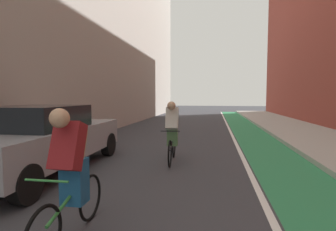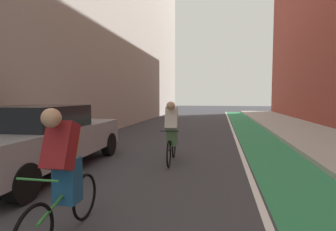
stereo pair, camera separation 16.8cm
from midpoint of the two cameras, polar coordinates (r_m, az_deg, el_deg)
name	(u,v)px [view 2 (the right image)]	position (r m, az deg, el deg)	size (l,w,h in m)	color
ground_plane	(183,143)	(9.93, 3.78, -5.95)	(85.55, 85.55, 0.00)	#38383D
bike_lane_paint	(256,137)	(11.94, 19.17, -4.47)	(1.60, 38.89, 0.00)	#2D8451
lane_divider_stripe	(235,136)	(11.85, 14.84, -4.44)	(0.12, 38.89, 0.00)	white
sidewalk_right	(319,137)	(12.51, 30.43, -4.11)	(3.32, 38.89, 0.14)	#A8A59E
parked_sedan_silver	(43,137)	(6.68, -25.12, -4.38)	(2.06, 4.71, 1.53)	#9EA0A8
cyclist_mid	(63,170)	(3.42, -20.64, -11.08)	(0.48, 1.69, 1.60)	black
cyclist_trailing	(172,130)	(6.89, 1.50, -3.24)	(0.48, 1.72, 1.61)	black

